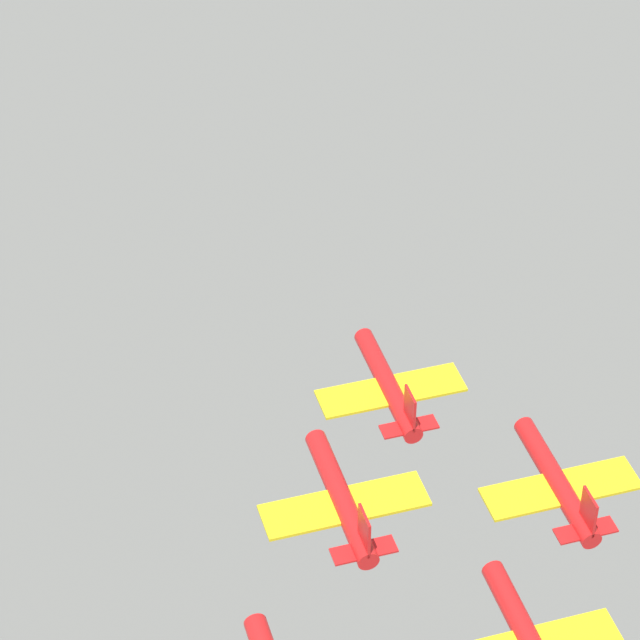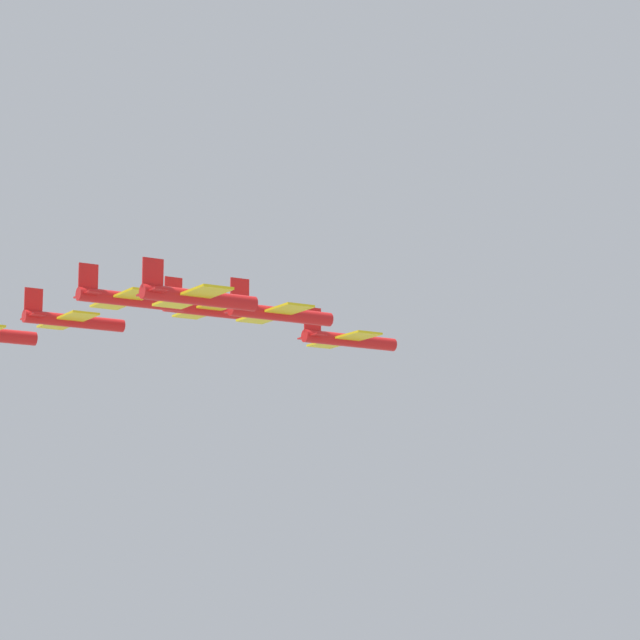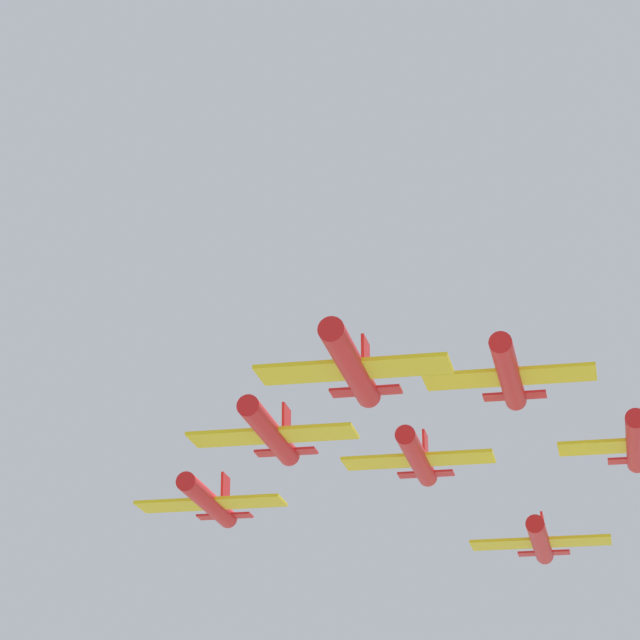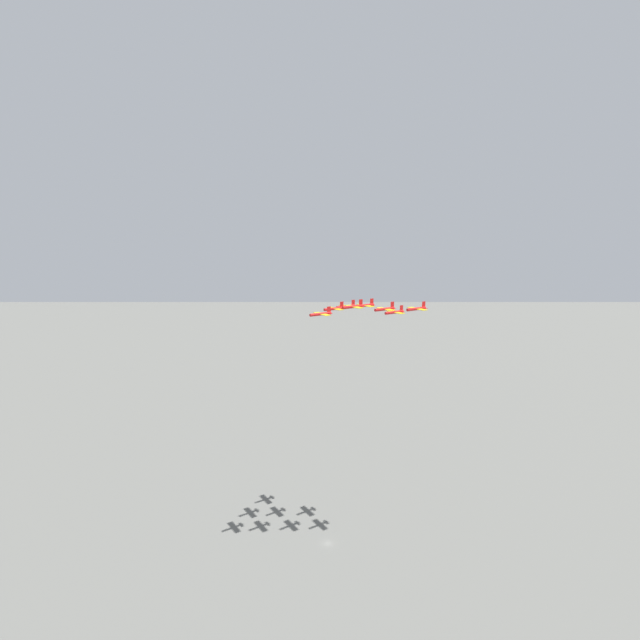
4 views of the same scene
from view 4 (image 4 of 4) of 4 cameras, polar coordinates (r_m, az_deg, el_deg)
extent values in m
plane|color=#60605B|center=(252.74, 0.87, -24.17)|extent=(3000.00, 3000.00, 0.00)
cylinder|color=red|center=(220.36, 0.06, 0.68)|extent=(8.15, 9.14, 1.34)
cube|color=yellow|center=(220.76, 0.22, 0.70)|extent=(9.62, 8.87, 0.22)
cube|color=red|center=(222.57, 1.03, 1.21)|extent=(1.40, 1.58, 2.67)
cube|color=red|center=(222.84, 1.02, 0.79)|extent=(3.81, 3.55, 0.15)
cylinder|color=red|center=(221.07, 3.76, 1.52)|extent=(8.15, 9.14, 1.34)
cube|color=yellow|center=(221.50, 3.91, 1.53)|extent=(9.62, 8.87, 0.22)
cube|color=red|center=(223.54, 4.68, 2.03)|extent=(1.40, 1.58, 2.67)
cube|color=red|center=(223.78, 4.68, 1.61)|extent=(3.81, 3.55, 0.15)
cylinder|color=red|center=(233.04, 1.60, 1.29)|extent=(8.15, 9.14, 1.34)
cube|color=yellow|center=(233.45, 1.75, 1.31)|extent=(9.62, 8.87, 0.22)
cube|color=red|center=(235.37, 2.50, 1.79)|extent=(1.40, 1.58, 2.67)
cube|color=red|center=(235.62, 2.50, 1.39)|extent=(3.81, 3.55, 0.15)
cylinder|color=red|center=(223.36, 7.39, 1.24)|extent=(8.15, 9.14, 1.34)
cube|color=yellow|center=(223.84, 7.53, 1.25)|extent=(9.62, 8.87, 0.22)
cube|color=red|center=(226.05, 8.27, 1.75)|extent=(1.40, 1.58, 2.67)
cube|color=red|center=(226.30, 8.26, 1.33)|extent=(3.81, 3.55, 0.15)
cylinder|color=red|center=(234.39, 5.08, 1.65)|extent=(8.15, 9.14, 1.34)
cube|color=yellow|center=(234.84, 5.22, 1.67)|extent=(9.62, 8.87, 0.22)
cube|color=red|center=(236.95, 5.94, 2.14)|extent=(1.40, 1.58, 2.67)
cube|color=red|center=(237.19, 5.93, 1.74)|extent=(3.81, 3.55, 0.15)
cylinder|color=red|center=(246.09, 2.98, 1.55)|extent=(8.15, 9.14, 1.34)
cube|color=yellow|center=(246.52, 3.12, 1.56)|extent=(9.62, 8.87, 0.22)
cube|color=red|center=(248.51, 3.82, 2.01)|extent=(1.40, 1.58, 2.67)
cube|color=red|center=(248.75, 3.81, 1.63)|extent=(3.81, 3.55, 0.15)
cylinder|color=red|center=(226.36, 10.95, 1.26)|extent=(8.15, 9.14, 1.34)
cube|color=yellow|center=(226.87, 11.08, 1.27)|extent=(9.62, 8.87, 0.22)
cube|color=red|center=(229.25, 11.77, 1.76)|extent=(1.40, 1.58, 2.67)
cube|color=red|center=(229.50, 11.75, 1.35)|extent=(3.81, 3.55, 0.15)
cylinder|color=red|center=(237.32, 8.48, 0.87)|extent=(8.15, 9.14, 1.34)
cube|color=yellow|center=(237.81, 8.61, 0.89)|extent=(9.62, 8.87, 0.22)
cube|color=red|center=(240.06, 9.29, 1.36)|extent=(1.40, 1.58, 2.67)
cube|color=red|center=(240.32, 9.28, 0.97)|extent=(3.81, 3.55, 0.15)
camera|label=1|loc=(249.61, 18.70, 17.32)|focal=85.00mm
camera|label=2|loc=(376.87, -0.45, 0.61)|focal=85.00mm
camera|label=3|loc=(185.21, -16.99, -9.83)|focal=85.00mm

